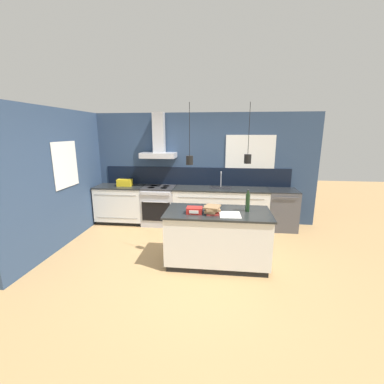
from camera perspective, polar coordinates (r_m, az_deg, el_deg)
The scene contains 13 objects.
ground_plane at distance 4.65m, azimuth -1.63°, elevation -14.58°, with size 16.00×16.00×0.00m, color tan.
wall_back at distance 6.15m, azimuth 0.47°, elevation 5.65°, with size 5.60×2.20×2.60m.
wall_left at distance 5.71m, azimuth -25.60°, elevation 3.24°, with size 0.08×3.80×2.60m.
counter_run_left at distance 6.47m, azimuth -15.46°, elevation -2.56°, with size 1.15×0.64×0.91m.
counter_run_sink at distance 6.01m, azimuth 6.28°, elevation -3.35°, with size 2.15×0.64×1.27m.
oven_range at distance 6.17m, azimuth -7.30°, elevation -2.98°, with size 0.76×0.66×0.91m.
dishwasher at distance 6.16m, azimuth 19.31°, elevation -3.66°, with size 0.63×0.65×0.91m.
kitchen_island at distance 4.35m, azimuth 5.64°, elevation -9.98°, with size 1.70×0.86×0.91m.
bottle_on_island at distance 4.23m, azimuth 12.26°, elevation -2.21°, with size 0.07×0.07×0.36m.
book_stack at distance 4.06m, azimuth 4.48°, elevation -3.90°, with size 0.28×0.33×0.12m.
red_supply_box at distance 4.06m, azimuth 0.54°, elevation -4.09°, with size 0.24×0.18×0.10m.
paper_pile at distance 4.04m, azimuth 8.46°, elevation -5.02°, with size 0.34×0.35×0.01m.
yellow_toolbox at distance 6.30m, azimuth -14.75°, elevation 2.03°, with size 0.34×0.18×0.19m.
Camera 1 is at (0.59, -4.07, 2.17)m, focal length 24.00 mm.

